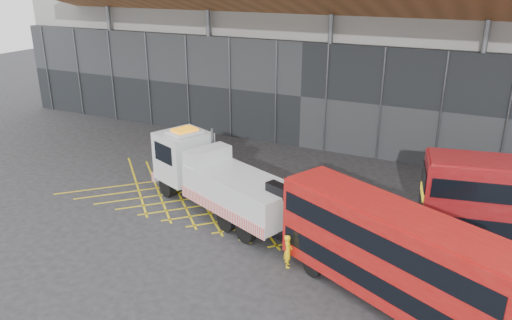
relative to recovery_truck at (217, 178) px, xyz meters
The scene contains 6 objects.
ground_plane 2.82m from the recovery_truck, 151.46° to the left, with size 120.00×120.00×0.00m, color #272729.
road_markings 3.09m from the recovery_truck, 23.88° to the left, with size 24.76×7.16×0.01m.
construction_building 20.61m from the recovery_truck, 89.63° to the left, with size 55.00×23.97×18.00m.
recovery_truck is the anchor object (origin of this frame).
bus_towed 11.38m from the recovery_truck, 22.59° to the right, with size 10.37×6.64×4.22m.
worker 6.96m from the recovery_truck, 32.41° to the right, with size 0.59×0.39×1.61m, color yellow.
Camera 1 is at (14.90, -23.14, 12.73)m, focal length 35.00 mm.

